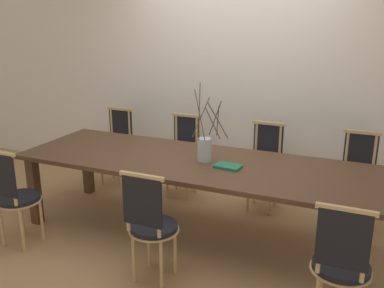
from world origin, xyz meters
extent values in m
plane|color=#A87F51|center=(0.00, 0.00, 0.00)|extent=(16.00, 16.00, 0.00)
cube|color=silver|center=(0.00, 1.33, 1.15)|extent=(12.00, 0.06, 2.30)
cube|color=#4C3321|center=(0.00, 0.00, 0.70)|extent=(3.17, 1.05, 0.04)
cube|color=#4C3321|center=(-1.48, -0.42, 0.34)|extent=(0.09, 0.09, 0.68)
cube|color=#4C3321|center=(1.48, -0.42, 0.34)|extent=(0.09, 0.09, 0.68)
cube|color=#4C3321|center=(-1.48, 0.42, 0.34)|extent=(0.09, 0.09, 0.68)
cube|color=#4C3321|center=(1.48, 0.42, 0.34)|extent=(0.09, 0.09, 0.68)
cylinder|color=black|center=(-1.32, -0.77, 0.43)|extent=(0.36, 0.36, 0.04)
cylinder|color=tan|center=(-1.32, -0.77, 0.41)|extent=(0.39, 0.39, 0.01)
cylinder|color=tan|center=(-1.43, -0.65, 0.21)|extent=(0.03, 0.03, 0.42)
cylinder|color=tan|center=(-1.20, -0.65, 0.21)|extent=(0.03, 0.03, 0.42)
cylinder|color=tan|center=(-1.43, -0.89, 0.21)|extent=(0.03, 0.03, 0.42)
cylinder|color=tan|center=(-1.20, -0.89, 0.21)|extent=(0.03, 0.03, 0.42)
cylinder|color=tan|center=(-1.19, -0.93, 0.68)|extent=(0.03, 0.03, 0.46)
cube|color=black|center=(-1.32, -0.93, 0.70)|extent=(0.31, 0.02, 0.37)
cylinder|color=black|center=(0.02, -0.77, 0.43)|extent=(0.36, 0.36, 0.04)
cylinder|color=tan|center=(0.02, -0.77, 0.41)|extent=(0.39, 0.39, 0.01)
cylinder|color=tan|center=(-0.10, -0.65, 0.21)|extent=(0.03, 0.03, 0.42)
cylinder|color=tan|center=(0.14, -0.65, 0.21)|extent=(0.03, 0.03, 0.42)
cylinder|color=tan|center=(-0.10, -0.89, 0.21)|extent=(0.03, 0.03, 0.42)
cylinder|color=tan|center=(0.14, -0.89, 0.21)|extent=(0.03, 0.03, 0.42)
cylinder|color=tan|center=(-0.11, -0.93, 0.68)|extent=(0.03, 0.03, 0.46)
cylinder|color=tan|center=(0.15, -0.93, 0.68)|extent=(0.03, 0.03, 0.46)
cube|color=black|center=(0.02, -0.93, 0.70)|extent=(0.31, 0.02, 0.37)
cube|color=tan|center=(0.02, -0.93, 0.90)|extent=(0.35, 0.03, 0.03)
cylinder|color=black|center=(1.37, -0.77, 0.43)|extent=(0.36, 0.36, 0.04)
cylinder|color=tan|center=(1.37, -0.77, 0.41)|extent=(0.39, 0.39, 0.01)
cylinder|color=tan|center=(1.25, -0.65, 0.21)|extent=(0.03, 0.03, 0.42)
cylinder|color=tan|center=(1.24, -0.93, 0.68)|extent=(0.03, 0.03, 0.46)
cylinder|color=tan|center=(1.49, -0.93, 0.68)|extent=(0.03, 0.03, 0.46)
cube|color=black|center=(1.37, -0.93, 0.70)|extent=(0.31, 0.02, 0.37)
cube|color=tan|center=(1.37, -0.93, 0.90)|extent=(0.35, 0.03, 0.03)
cylinder|color=black|center=(-1.34, 0.77, 0.43)|extent=(0.36, 0.36, 0.04)
cylinder|color=tan|center=(-1.34, 0.77, 0.41)|extent=(0.39, 0.39, 0.01)
cylinder|color=tan|center=(-1.23, 0.65, 0.21)|extent=(0.03, 0.03, 0.42)
cylinder|color=tan|center=(-1.46, 0.65, 0.21)|extent=(0.03, 0.03, 0.42)
cylinder|color=tan|center=(-1.23, 0.89, 0.21)|extent=(0.03, 0.03, 0.42)
cylinder|color=tan|center=(-1.46, 0.89, 0.21)|extent=(0.03, 0.03, 0.42)
cylinder|color=tan|center=(-1.22, 0.93, 0.68)|extent=(0.03, 0.03, 0.46)
cylinder|color=tan|center=(-1.47, 0.93, 0.68)|extent=(0.03, 0.03, 0.46)
cube|color=black|center=(-1.34, 0.93, 0.70)|extent=(0.31, 0.02, 0.37)
cube|color=tan|center=(-1.34, 0.93, 0.90)|extent=(0.35, 0.03, 0.03)
cylinder|color=black|center=(-0.47, 0.77, 0.43)|extent=(0.36, 0.36, 0.04)
cylinder|color=tan|center=(-0.47, 0.77, 0.41)|extent=(0.39, 0.39, 0.01)
cylinder|color=tan|center=(-0.35, 0.65, 0.21)|extent=(0.03, 0.03, 0.42)
cylinder|color=tan|center=(-0.59, 0.65, 0.21)|extent=(0.03, 0.03, 0.42)
cylinder|color=tan|center=(-0.35, 0.89, 0.21)|extent=(0.03, 0.03, 0.42)
cylinder|color=tan|center=(-0.59, 0.89, 0.21)|extent=(0.03, 0.03, 0.42)
cylinder|color=tan|center=(-0.34, 0.93, 0.68)|extent=(0.03, 0.03, 0.46)
cylinder|color=tan|center=(-0.60, 0.93, 0.68)|extent=(0.03, 0.03, 0.46)
cube|color=black|center=(-0.47, 0.93, 0.70)|extent=(0.31, 0.02, 0.37)
cube|color=tan|center=(-0.47, 0.93, 0.90)|extent=(0.35, 0.03, 0.03)
cylinder|color=black|center=(0.47, 0.77, 0.43)|extent=(0.36, 0.36, 0.04)
cylinder|color=tan|center=(0.47, 0.77, 0.41)|extent=(0.39, 0.39, 0.01)
cylinder|color=tan|center=(0.58, 0.65, 0.21)|extent=(0.03, 0.03, 0.42)
cylinder|color=tan|center=(0.35, 0.65, 0.21)|extent=(0.03, 0.03, 0.42)
cylinder|color=tan|center=(0.58, 0.89, 0.21)|extent=(0.03, 0.03, 0.42)
cylinder|color=tan|center=(0.35, 0.89, 0.21)|extent=(0.03, 0.03, 0.42)
cylinder|color=tan|center=(0.59, 0.93, 0.68)|extent=(0.03, 0.03, 0.46)
cylinder|color=tan|center=(0.34, 0.93, 0.68)|extent=(0.03, 0.03, 0.46)
cube|color=black|center=(0.47, 0.93, 0.70)|extent=(0.31, 0.02, 0.37)
cube|color=tan|center=(0.47, 0.93, 0.90)|extent=(0.35, 0.03, 0.03)
cylinder|color=black|center=(1.37, 0.77, 0.43)|extent=(0.36, 0.36, 0.04)
cylinder|color=tan|center=(1.37, 0.77, 0.41)|extent=(0.39, 0.39, 0.01)
cylinder|color=tan|center=(1.49, 0.65, 0.21)|extent=(0.03, 0.03, 0.42)
cylinder|color=tan|center=(1.26, 0.65, 0.21)|extent=(0.03, 0.03, 0.42)
cylinder|color=tan|center=(1.49, 0.89, 0.21)|extent=(0.03, 0.03, 0.42)
cylinder|color=tan|center=(1.26, 0.89, 0.21)|extent=(0.03, 0.03, 0.42)
cylinder|color=tan|center=(1.50, 0.93, 0.68)|extent=(0.03, 0.03, 0.46)
cylinder|color=tan|center=(1.25, 0.93, 0.68)|extent=(0.03, 0.03, 0.46)
cube|color=black|center=(1.37, 0.93, 0.70)|extent=(0.31, 0.02, 0.37)
cube|color=tan|center=(1.37, 0.93, 0.90)|extent=(0.35, 0.03, 0.03)
cylinder|color=#B2BCC1|center=(0.11, 0.03, 0.83)|extent=(0.12, 0.12, 0.21)
cylinder|color=brown|center=(0.18, 0.11, 1.10)|extent=(0.17, 0.14, 0.35)
cylinder|color=brown|center=(0.06, 0.01, 1.17)|extent=(0.04, 0.10, 0.48)
cylinder|color=brown|center=(0.05, 0.08, 1.10)|extent=(0.12, 0.13, 0.35)
cylinder|color=brown|center=(0.25, -0.02, 1.11)|extent=(0.10, 0.29, 0.37)
cylinder|color=brown|center=(0.21, 0.07, 1.08)|extent=(0.10, 0.21, 0.32)
cylinder|color=brown|center=(0.20, -0.01, 1.08)|extent=(0.08, 0.18, 0.32)
cylinder|color=brown|center=(0.09, -0.03, 1.15)|extent=(0.13, 0.05, 0.44)
cube|color=#1E6B4C|center=(0.36, -0.06, 0.73)|extent=(0.23, 0.16, 0.02)
camera|label=1|loc=(1.44, -3.33, 1.96)|focal=40.00mm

